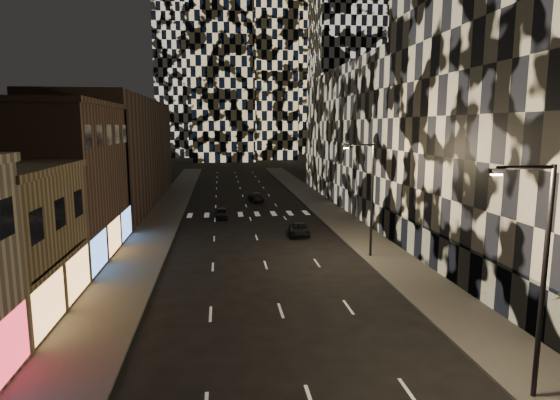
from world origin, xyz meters
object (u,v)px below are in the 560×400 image
object	(u,v)px
car_dark_midlane	(222,213)
car_dark_oncoming	(256,197)
streetlight_near	(539,267)
streetlight_far	(369,192)
car_dark_rightlane	(299,230)

from	to	relation	value
car_dark_midlane	car_dark_oncoming	size ratio (longest dim) A/B	0.86
streetlight_near	streetlight_far	xyz separation A→B (m)	(0.00, 20.00, 0.00)
streetlight_far	car_dark_rightlane	size ratio (longest dim) A/B	2.17
car_dark_midlane	car_dark_rightlane	bearing A→B (deg)	-51.67
streetlight_near	car_dark_rightlane	bearing A→B (deg)	98.40
streetlight_near	car_dark_oncoming	world-z (taller)	streetlight_near
streetlight_near	streetlight_far	size ratio (longest dim) A/B	1.00
car_dark_rightlane	streetlight_near	bearing A→B (deg)	-76.10
car_dark_midlane	car_dark_rightlane	size ratio (longest dim) A/B	0.87
car_dark_midlane	streetlight_far	bearing A→B (deg)	-56.65
streetlight_far	car_dark_oncoming	distance (m)	30.87
car_dark_oncoming	streetlight_near	bearing A→B (deg)	91.91
car_dark_rightlane	streetlight_far	bearing A→B (deg)	-57.74
car_dark_midlane	car_dark_rightlane	distance (m)	12.00
streetlight_near	car_dark_oncoming	size ratio (longest dim) A/B	2.13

